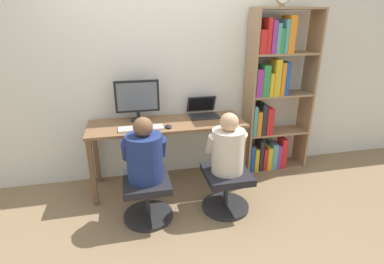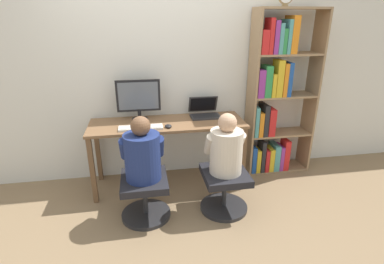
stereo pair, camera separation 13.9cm
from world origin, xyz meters
name	(u,v)px [view 1 (the left image)]	position (x,y,z in m)	size (l,w,h in m)	color
ground_plane	(173,197)	(0.00, 0.00, 0.00)	(14.00, 14.00, 0.00)	#846B4C
wall_back	(161,69)	(0.00, 0.63, 1.30)	(10.00, 0.05, 2.60)	silver
desk	(167,131)	(0.00, 0.28, 0.68)	(1.71, 0.57, 0.77)	brown
desktop_monitor	(137,99)	(-0.30, 0.43, 1.02)	(0.48, 0.18, 0.45)	black
laptop	(203,112)	(0.45, 0.43, 0.82)	(0.34, 0.30, 0.22)	#2D2D30
keyboard	(141,128)	(-0.29, 0.13, 0.79)	(0.46, 0.14, 0.03)	silver
computer_mouse_by_keyboard	(168,126)	(-0.01, 0.12, 0.79)	(0.07, 0.09, 0.03)	black
office_chair_left	(147,195)	(-0.29, -0.30, 0.25)	(0.49, 0.49, 0.43)	#262628
office_chair_right	(226,186)	(0.50, -0.32, 0.25)	(0.49, 0.49, 0.43)	#262628
person_at_monitor	(145,154)	(-0.29, -0.30, 0.69)	(0.41, 0.34, 0.61)	navy
person_at_laptop	(228,147)	(0.50, -0.31, 0.69)	(0.39, 0.32, 0.60)	beige
bookshelf	(272,98)	(1.30, 0.40, 0.95)	(0.80, 0.30, 1.96)	#997A56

